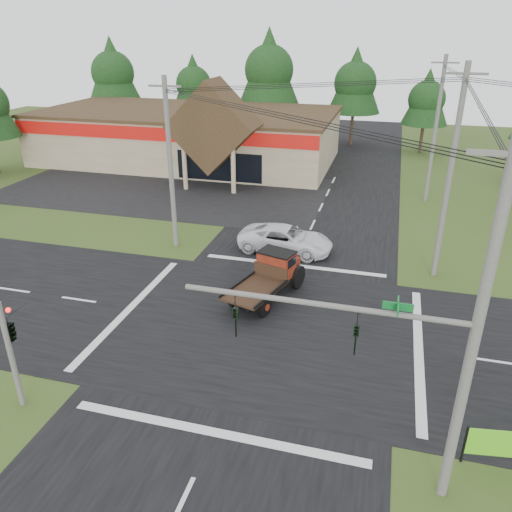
% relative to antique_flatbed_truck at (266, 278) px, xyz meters
% --- Properties ---
extents(ground, '(120.00, 120.00, 0.00)m').
position_rel_antique_flatbed_truck_xyz_m(ground, '(0.65, -2.83, -1.14)').
color(ground, '#35491A').
rests_on(ground, ground).
extents(road_ns, '(12.00, 120.00, 0.02)m').
position_rel_antique_flatbed_truck_xyz_m(road_ns, '(0.65, -2.83, -1.13)').
color(road_ns, black).
rests_on(road_ns, ground).
extents(road_ew, '(120.00, 12.00, 0.02)m').
position_rel_antique_flatbed_truck_xyz_m(road_ew, '(0.65, -2.83, -1.13)').
color(road_ew, black).
rests_on(road_ew, ground).
extents(parking_apron, '(28.00, 14.00, 0.02)m').
position_rel_antique_flatbed_truck_xyz_m(parking_apron, '(-13.35, 16.17, -1.13)').
color(parking_apron, black).
rests_on(parking_apron, ground).
extents(cvs_building, '(30.40, 18.20, 9.19)m').
position_rel_antique_flatbed_truck_xyz_m(cvs_building, '(-15.06, 26.74, 1.64)').
color(cvs_building, '#988D67').
rests_on(cvs_building, ground).
extents(traffic_signal_mast, '(8.12, 0.24, 7.00)m').
position_rel_antique_flatbed_truck_xyz_m(traffic_signal_mast, '(6.47, -10.33, 3.28)').
color(traffic_signal_mast, '#595651').
rests_on(traffic_signal_mast, ground).
extents(traffic_signal_corner, '(0.53, 2.48, 4.40)m').
position_rel_antique_flatbed_truck_xyz_m(traffic_signal_corner, '(-6.85, -10.16, 2.38)').
color(traffic_signal_corner, '#595651').
rests_on(traffic_signal_corner, ground).
extents(utility_pole_nr, '(2.00, 0.30, 11.00)m').
position_rel_antique_flatbed_truck_xyz_m(utility_pole_nr, '(8.15, -10.33, 4.50)').
color(utility_pole_nr, '#595651').
rests_on(utility_pole_nr, ground).
extents(utility_pole_nw, '(2.00, 0.30, 10.50)m').
position_rel_antique_flatbed_truck_xyz_m(utility_pole_nw, '(-7.35, 5.17, 4.25)').
color(utility_pole_nw, '#595651').
rests_on(utility_pole_nw, ground).
extents(utility_pole_ne, '(2.00, 0.30, 11.50)m').
position_rel_antique_flatbed_truck_xyz_m(utility_pole_ne, '(8.65, 5.17, 4.75)').
color(utility_pole_ne, '#595651').
rests_on(utility_pole_ne, ground).
extents(utility_pole_n, '(2.00, 0.30, 11.20)m').
position_rel_antique_flatbed_truck_xyz_m(utility_pole_n, '(8.65, 19.17, 4.60)').
color(utility_pole_n, '#595651').
rests_on(utility_pole_n, ground).
extents(tree_row_a, '(6.72, 6.72, 12.12)m').
position_rel_antique_flatbed_truck_xyz_m(tree_row_a, '(-29.35, 37.17, 6.91)').
color(tree_row_a, '#332316').
rests_on(tree_row_a, ground).
extents(tree_row_b, '(5.60, 5.60, 10.10)m').
position_rel_antique_flatbed_truck_xyz_m(tree_row_b, '(-19.35, 39.17, 5.56)').
color(tree_row_b, '#332316').
rests_on(tree_row_b, ground).
extents(tree_row_c, '(7.28, 7.28, 13.13)m').
position_rel_antique_flatbed_truck_xyz_m(tree_row_c, '(-9.35, 38.17, 7.58)').
color(tree_row_c, '#332316').
rests_on(tree_row_c, ground).
extents(tree_row_d, '(6.16, 6.16, 11.11)m').
position_rel_antique_flatbed_truck_xyz_m(tree_row_d, '(0.65, 39.17, 6.24)').
color(tree_row_d, '#332316').
rests_on(tree_row_d, ground).
extents(tree_row_e, '(5.04, 5.04, 9.09)m').
position_rel_antique_flatbed_truck_xyz_m(tree_row_e, '(8.65, 37.17, 4.89)').
color(tree_row_e, '#332316').
rests_on(tree_row_e, ground).
extents(antique_flatbed_truck, '(3.54, 5.82, 2.28)m').
position_rel_antique_flatbed_truck_xyz_m(antique_flatbed_truck, '(0.00, 0.00, 0.00)').
color(antique_flatbed_truck, '#5D170D').
rests_on(antique_flatbed_truck, ground).
extents(white_pickup, '(6.05, 3.10, 1.64)m').
position_rel_antique_flatbed_truck_xyz_m(white_pickup, '(-0.28, 6.13, -0.32)').
color(white_pickup, white).
rests_on(white_pickup, ground).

